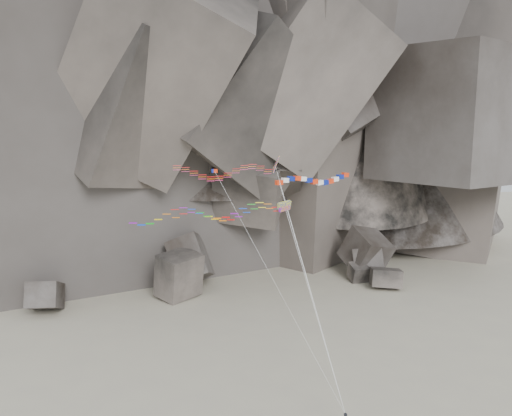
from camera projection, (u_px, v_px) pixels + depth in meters
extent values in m
plane|color=#9D977F|center=(248.00, 409.00, 54.16)|extent=(260.00, 260.00, 0.00)
cube|color=#47423F|center=(366.00, 260.00, 96.80)|extent=(8.74, 9.20, 8.98)
cube|color=#47423F|center=(45.00, 301.00, 79.46)|extent=(4.70, 6.14, 5.13)
cube|color=#47423F|center=(190.00, 268.00, 90.20)|extent=(8.10, 8.94, 9.76)
cube|color=#47423F|center=(4.00, 291.00, 86.47)|extent=(4.16, 4.32, 3.37)
cube|color=#47423F|center=(369.00, 264.00, 95.72)|extent=(6.51, 6.49, 6.08)
cube|color=#47423F|center=(358.00, 274.00, 94.17)|extent=(3.10, 3.64, 3.32)
cube|color=#47423F|center=(179.00, 278.00, 85.44)|extent=(7.82, 8.14, 7.37)
cube|color=#47423F|center=(386.00, 280.00, 90.81)|extent=(5.72, 5.31, 3.51)
cylinder|color=silver|center=(309.00, 286.00, 51.35)|extent=(4.92, 7.55, 21.19)
cube|color=red|center=(279.00, 183.00, 55.16)|extent=(0.79, 0.67, 0.45)
cube|color=white|center=(285.00, 180.00, 55.47)|extent=(0.82, 0.68, 0.50)
cube|color=navy|center=(291.00, 179.00, 55.76)|extent=(0.84, 0.69, 0.53)
cube|color=red|center=(297.00, 178.00, 56.03)|extent=(0.84, 0.69, 0.53)
cube|color=white|center=(303.00, 179.00, 56.33)|extent=(0.82, 0.68, 0.51)
cube|color=navy|center=(309.00, 180.00, 56.65)|extent=(0.80, 0.67, 0.46)
cube|color=red|center=(314.00, 182.00, 57.01)|extent=(0.81, 0.68, 0.49)
cube|color=white|center=(320.00, 183.00, 57.41)|extent=(0.83, 0.69, 0.52)
cube|color=navy|center=(325.00, 182.00, 57.83)|extent=(0.84, 0.69, 0.53)
cube|color=red|center=(330.00, 181.00, 58.27)|extent=(0.83, 0.69, 0.52)
cube|color=white|center=(335.00, 179.00, 58.69)|extent=(0.80, 0.68, 0.47)
cube|color=navy|center=(340.00, 177.00, 59.10)|extent=(0.81, 0.68, 0.47)
cube|color=red|center=(345.00, 175.00, 59.49)|extent=(0.83, 0.69, 0.52)
cylinder|color=silver|center=(311.00, 293.00, 52.43)|extent=(4.14, 9.32, 19.36)
cube|color=#FFFA0E|center=(284.00, 205.00, 49.48)|extent=(1.35, 1.08, 0.77)
cube|color=#0CB219|center=(285.00, 209.00, 49.34)|extent=(1.12, 0.85, 0.53)
cylinder|color=silver|center=(315.00, 310.00, 49.68)|extent=(4.91, 3.58, 18.15)
cube|color=red|center=(215.00, 171.00, 53.95)|extent=(0.56, 0.16, 0.36)
cube|color=navy|center=(213.00, 171.00, 53.93)|extent=(0.21, 0.09, 0.37)
cylinder|color=silver|center=(277.00, 288.00, 51.92)|extent=(10.37, 9.51, 20.60)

